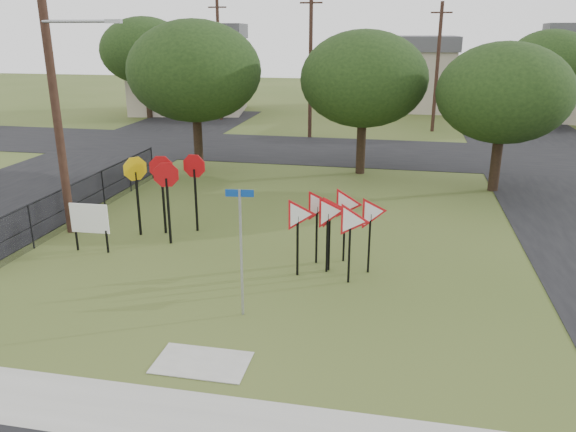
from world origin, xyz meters
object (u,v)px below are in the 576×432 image
object	(u,v)px
stop_sign_cluster	(165,178)
yield_sign_cluster	(334,215)
street_name_sign	(241,246)
info_board	(89,220)

from	to	relation	value
stop_sign_cluster	yield_sign_cluster	distance (m)	6.21
street_name_sign	info_board	distance (m)	6.68
street_name_sign	info_board	world-z (taller)	street_name_sign
stop_sign_cluster	info_board	xyz separation A→B (m)	(-1.80, -1.87, -0.97)
street_name_sign	yield_sign_cluster	bearing A→B (deg)	59.16
stop_sign_cluster	yield_sign_cluster	size ratio (longest dim) A/B	0.94
info_board	yield_sign_cluster	bearing A→B (deg)	0.17
street_name_sign	stop_sign_cluster	bearing A→B (deg)	129.26
stop_sign_cluster	info_board	world-z (taller)	stop_sign_cluster
street_name_sign	yield_sign_cluster	size ratio (longest dim) A/B	1.10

